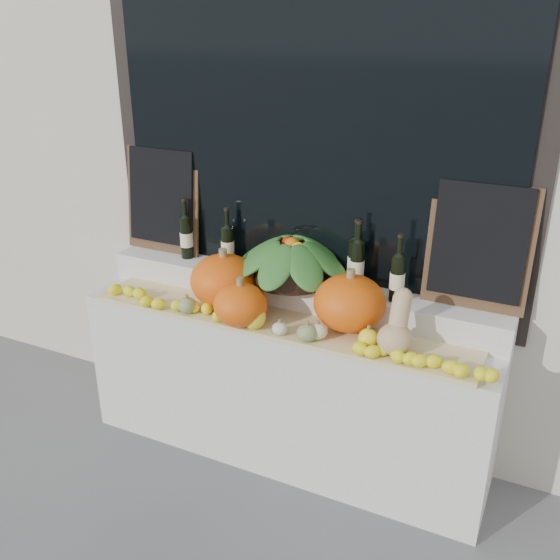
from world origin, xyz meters
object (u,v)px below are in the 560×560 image
object	(u,v)px
pumpkin_right	(350,303)
produce_bowl	(292,258)
wine_bottle_tall	(355,262)
pumpkin_left	(224,280)
butternut_squash	(397,329)

from	to	relation	value
pumpkin_right	produce_bowl	xyz separation A→B (m)	(-0.40, 0.17, 0.11)
pumpkin_right	wine_bottle_tall	world-z (taller)	wine_bottle_tall
pumpkin_left	produce_bowl	xyz separation A→B (m)	(0.32, 0.19, 0.11)
butternut_squash	produce_bowl	distance (m)	0.75
pumpkin_right	produce_bowl	world-z (taller)	produce_bowl
pumpkin_right	wine_bottle_tall	size ratio (longest dim) A/B	1.00
produce_bowl	wine_bottle_tall	size ratio (longest dim) A/B	1.88
produce_bowl	wine_bottle_tall	distance (m)	0.34
pumpkin_left	butternut_squash	distance (m)	1.00
pumpkin_left	butternut_squash	bearing A→B (deg)	-5.98
produce_bowl	wine_bottle_tall	xyz separation A→B (m)	(0.33, 0.08, 0.01)
wine_bottle_tall	pumpkin_right	bearing A→B (deg)	-75.73
wine_bottle_tall	produce_bowl	bearing A→B (deg)	-165.93
butternut_squash	produce_bowl	bearing A→B (deg)	156.39
pumpkin_right	produce_bowl	size ratio (longest dim) A/B	0.53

